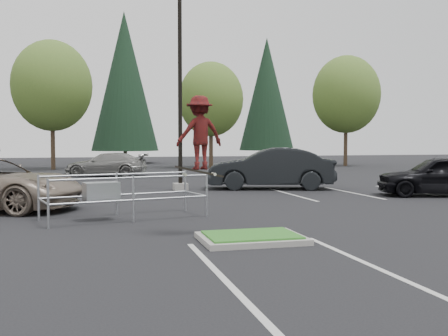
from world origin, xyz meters
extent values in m
plane|color=black|center=(0.00, 0.00, 0.00)|extent=(120.00, 120.00, 0.00)
cube|color=gray|center=(0.00, 0.00, 0.06)|extent=(2.20, 1.60, 0.12)
cube|color=#276C22|center=(0.00, 0.00, 0.13)|extent=(1.95, 1.35, 0.05)
cube|color=beige|center=(-4.50, 9.00, 0.00)|extent=(0.12, 5.20, 0.01)
cube|color=beige|center=(4.50, 9.00, 0.00)|extent=(0.12, 5.20, 0.01)
cube|color=beige|center=(7.20, 9.00, 0.00)|extent=(0.12, 5.20, 0.01)
cube|color=beige|center=(9.90, 9.00, 0.00)|extent=(0.12, 5.20, 0.01)
cube|color=beige|center=(-1.35, -3.00, 0.00)|extent=(0.12, 6.00, 0.01)
cube|color=beige|center=(1.35, -3.00, 0.00)|extent=(0.12, 6.00, 0.01)
cube|color=gray|center=(0.50, 12.00, 0.15)|extent=(0.60, 0.60, 0.30)
cylinder|color=black|center=(0.50, 12.00, 5.00)|extent=(0.18, 0.18, 10.00)
cylinder|color=#38281C|center=(-6.00, 30.50, 1.75)|extent=(0.32, 0.32, 3.50)
ellipsoid|color=#3A5D22|center=(-6.00, 30.50, 6.26)|extent=(5.89, 5.89, 6.77)
sphere|color=#3A5D22|center=(-5.40, 30.20, 5.52)|extent=(3.68, 3.68, 3.68)
sphere|color=#3A5D22|center=(-6.50, 30.90, 5.70)|extent=(4.05, 4.05, 4.05)
cylinder|color=#38281C|center=(6.00, 29.80, 1.52)|extent=(0.32, 0.32, 3.04)
ellipsoid|color=#3A5D22|center=(6.00, 29.80, 5.44)|extent=(5.12, 5.12, 5.89)
sphere|color=#3A5D22|center=(6.60, 29.50, 4.80)|extent=(3.20, 3.20, 3.20)
sphere|color=#3A5D22|center=(5.50, 30.20, 4.96)|extent=(3.52, 3.52, 3.52)
cylinder|color=#38281C|center=(18.00, 30.30, 1.71)|extent=(0.32, 0.32, 3.42)
ellipsoid|color=#3A5D22|center=(18.00, 30.30, 6.12)|extent=(5.76, 5.76, 6.62)
sphere|color=#3A5D22|center=(18.60, 30.00, 5.40)|extent=(3.60, 3.60, 3.60)
sphere|color=#3A5D22|center=(17.50, 30.70, 5.58)|extent=(3.96, 3.96, 3.96)
cylinder|color=#38281C|center=(0.00, 40.50, 0.60)|extent=(0.36, 0.36, 1.20)
cone|color=black|center=(0.00, 40.50, 7.85)|extent=(6.38, 6.38, 13.30)
cylinder|color=#38281C|center=(14.00, 39.50, 0.60)|extent=(0.36, 0.36, 1.20)
cone|color=black|center=(14.00, 39.50, 6.85)|extent=(5.50, 5.50, 11.30)
cylinder|color=#999CA1|center=(-4.36, 2.76, 0.62)|extent=(0.07, 0.07, 1.25)
cylinder|color=#999CA1|center=(-4.72, 4.23, 0.62)|extent=(0.07, 0.07, 1.25)
cylinder|color=#999CA1|center=(-2.25, 3.26, 0.62)|extent=(0.07, 0.07, 1.25)
cylinder|color=#999CA1|center=(-2.61, 4.74, 0.62)|extent=(0.07, 0.07, 1.25)
cylinder|color=#999CA1|center=(-0.15, 3.77, 0.62)|extent=(0.07, 0.07, 1.25)
cylinder|color=#999CA1|center=(-0.50, 5.24, 0.62)|extent=(0.07, 0.07, 1.25)
cylinder|color=#999CA1|center=(-2.25, 3.26, 0.60)|extent=(4.23, 1.06, 0.05)
cylinder|color=#999CA1|center=(-2.25, 3.26, 1.19)|extent=(4.23, 1.06, 0.05)
cylinder|color=#999CA1|center=(-2.61, 4.74, 0.60)|extent=(4.23, 1.06, 0.05)
cylinder|color=#999CA1|center=(-2.61, 4.74, 1.19)|extent=(4.23, 1.06, 0.05)
cube|color=#999CA1|center=(-3.06, 3.85, 0.78)|extent=(1.03, 0.76, 0.52)
cube|color=black|center=(-0.93, 1.00, 1.46)|extent=(1.11, 0.41, 0.28)
cylinder|color=beige|center=(-1.27, 0.89, 1.40)|extent=(0.07, 0.04, 0.07)
cylinder|color=beige|center=(-1.27, 1.11, 1.40)|extent=(0.07, 0.04, 0.07)
cylinder|color=beige|center=(-0.60, 0.89, 1.40)|extent=(0.07, 0.04, 0.07)
cylinder|color=beige|center=(-0.60, 1.11, 1.40)|extent=(0.07, 0.04, 0.07)
imported|color=maroon|center=(-0.93, 1.00, 2.35)|extent=(1.18, 0.81, 1.68)
imported|color=black|center=(4.50, 11.50, 0.93)|extent=(5.95, 3.41, 1.85)
imported|color=black|center=(9.96, 7.00, 0.80)|extent=(5.07, 3.36, 1.60)
imported|color=gray|center=(-2.31, 21.90, 0.72)|extent=(5.29, 3.28, 1.43)
camera|label=1|loc=(-3.37, -10.69, 2.17)|focal=42.00mm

